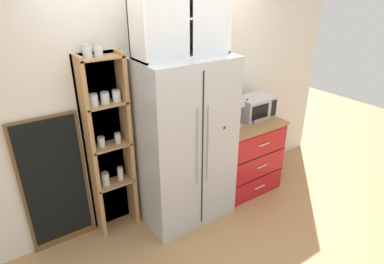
% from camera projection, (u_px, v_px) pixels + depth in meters
% --- Properties ---
extents(ground_plane, '(10.65, 10.65, 0.00)m').
position_uv_depth(ground_plane, '(186.00, 212.00, 3.81)').
color(ground_plane, tan).
extents(wall_back_cream, '(4.95, 0.10, 2.55)m').
position_uv_depth(wall_back_cream, '(165.00, 99.00, 3.58)').
color(wall_back_cream, silver).
rests_on(wall_back_cream, ground).
extents(refrigerator, '(0.96, 0.67, 1.80)m').
position_uv_depth(refrigerator, '(184.00, 142.00, 3.45)').
color(refrigerator, '#B7BABF').
rests_on(refrigerator, ground).
extents(pantry_shelf_column, '(0.46, 0.24, 1.96)m').
position_uv_depth(pantry_shelf_column, '(107.00, 142.00, 3.25)').
color(pantry_shelf_column, brown).
rests_on(pantry_shelf_column, ground).
extents(counter_cabinet, '(0.81, 0.64, 0.92)m').
position_uv_depth(counter_cabinet, '(244.00, 154.00, 4.12)').
color(counter_cabinet, red).
rests_on(counter_cabinet, ground).
extents(microwave, '(0.44, 0.33, 0.26)m').
position_uv_depth(microwave, '(254.00, 107.00, 3.99)').
color(microwave, '#B7BABF').
rests_on(microwave, counter_cabinet).
extents(coffee_maker, '(0.17, 0.20, 0.31)m').
position_uv_depth(coffee_maker, '(231.00, 113.00, 3.74)').
color(coffee_maker, '#B7B7BC').
rests_on(coffee_maker, counter_cabinet).
extents(mug_navy, '(0.12, 0.08, 0.09)m').
position_uv_depth(mug_navy, '(251.00, 119.00, 3.86)').
color(mug_navy, navy).
rests_on(mug_navy, counter_cabinet).
extents(mug_red, '(0.12, 0.08, 0.10)m').
position_uv_depth(mug_red, '(243.00, 115.00, 3.96)').
color(mug_red, red).
rests_on(mug_red, counter_cabinet).
extents(bottle_amber, '(0.06, 0.06, 0.25)m').
position_uv_depth(bottle_amber, '(244.00, 111.00, 3.92)').
color(bottle_amber, brown).
rests_on(bottle_amber, counter_cabinet).
extents(bottle_green, '(0.06, 0.06, 0.27)m').
position_uv_depth(bottle_green, '(246.00, 111.00, 3.89)').
color(bottle_green, '#285B33').
rests_on(bottle_green, counter_cabinet).
extents(upper_cabinet, '(0.92, 0.32, 0.69)m').
position_uv_depth(upper_cabinet, '(180.00, 18.00, 2.97)').
color(upper_cabinet, silver).
rests_on(upper_cabinet, refrigerator).
extents(chalkboard_menu, '(0.60, 0.04, 1.38)m').
position_uv_depth(chalkboard_menu, '(55.00, 184.00, 3.11)').
color(chalkboard_menu, brown).
rests_on(chalkboard_menu, ground).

